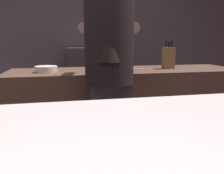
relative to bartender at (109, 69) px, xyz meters
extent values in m
cube|color=#50484F|center=(-0.10, 1.88, 0.37)|extent=(5.20, 0.10, 2.70)
cube|color=brown|center=(0.25, 0.46, -0.52)|extent=(2.10, 0.60, 0.92)
cube|color=#3D333D|center=(0.13, 1.60, -0.44)|extent=(0.81, 0.36, 1.10)
cube|color=#352A34|center=(0.00, 0.01, -0.54)|extent=(0.28, 0.20, 0.89)
cylinder|color=black|center=(0.00, 0.01, 0.20)|extent=(0.34, 0.34, 0.59)
cone|color=black|center=(-0.02, -0.09, 0.33)|extent=(0.18, 0.18, 0.54)
cylinder|color=#C79B90|center=(-0.13, 0.20, 0.28)|extent=(0.14, 0.33, 0.08)
cylinder|color=#C79B90|center=(0.20, 0.13, 0.28)|extent=(0.14, 0.33, 0.08)
cube|color=olive|center=(0.65, 0.44, 0.04)|extent=(0.10, 0.08, 0.20)
cylinder|color=black|center=(0.62, 0.44, 0.17)|extent=(0.02, 0.02, 0.06)
cylinder|color=black|center=(0.65, 0.44, 0.16)|extent=(0.02, 0.02, 0.05)
cylinder|color=black|center=(0.68, 0.44, 0.17)|extent=(0.02, 0.02, 0.07)
cylinder|color=silver|center=(-0.46, 0.41, -0.04)|extent=(0.18, 0.18, 0.05)
cube|color=silver|center=(0.28, 0.41, -0.06)|extent=(0.24, 0.04, 0.01)
cylinder|color=#CDD186|center=(0.13, 1.66, 0.17)|extent=(0.07, 0.07, 0.12)
cylinder|color=#CDD186|center=(0.13, 1.66, 0.26)|extent=(0.03, 0.03, 0.05)
cylinder|color=#333333|center=(0.13, 1.66, 0.29)|extent=(0.03, 0.03, 0.01)
cylinder|color=black|center=(0.21, 1.64, 0.17)|extent=(0.05, 0.05, 0.12)
cylinder|color=black|center=(0.21, 1.64, 0.26)|extent=(0.02, 0.02, 0.05)
cylinder|color=red|center=(0.21, 1.64, 0.29)|extent=(0.03, 0.03, 0.01)
camera|label=1|loc=(-0.30, -1.56, 0.19)|focal=36.50mm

